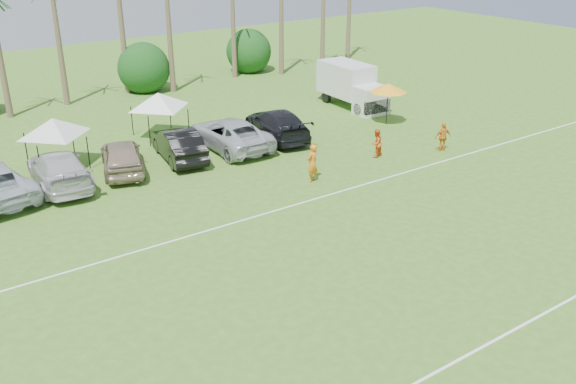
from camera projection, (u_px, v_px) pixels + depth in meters
field_lines at (322, 280)px, 23.54m from camera, size 80.00×12.10×0.01m
bush_tree_2 at (136, 64)px, 49.26m from camera, size 4.00×4.00×4.00m
bush_tree_3 at (247, 50)px, 54.55m from camera, size 4.00×4.00×4.00m
sideline_player_a at (312, 163)px, 31.96m from camera, size 0.81×0.64×1.96m
sideline_player_b at (376, 143)px, 35.27m from camera, size 0.92×0.80×1.60m
sideline_player_c at (443, 137)px, 36.20m from camera, size 1.04×0.67×1.65m
box_truck at (352, 84)px, 44.37m from camera, size 2.42×5.78×2.93m
canopy_tent_left at (52, 118)px, 33.08m from camera, size 3.89×3.89×3.15m
canopy_tent_right at (158, 93)px, 37.75m from camera, size 3.92×3.92×3.17m
market_umbrella at (388, 88)px, 40.23m from camera, size 2.38×2.38×2.65m
parked_car_3 at (59, 169)px, 31.51m from camera, size 2.96×6.13×1.72m
parked_car_4 at (122, 156)px, 33.23m from camera, size 3.47×5.43×1.72m
parked_car_5 at (178, 144)px, 34.95m from camera, size 2.64×5.45×1.72m
parked_car_6 at (230, 134)px, 36.61m from camera, size 2.99×6.25×1.72m
parked_car_7 at (277, 124)px, 38.31m from camera, size 3.54×6.29×1.72m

